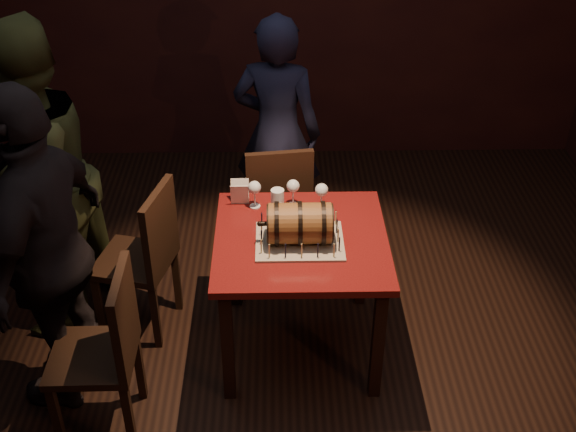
{
  "coord_description": "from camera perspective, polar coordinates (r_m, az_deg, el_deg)",
  "views": [
    {
      "loc": [
        0.03,
        -2.91,
        2.89
      ],
      "look_at": [
        0.09,
        0.05,
        0.95
      ],
      "focal_mm": 45.0,
      "sensor_mm": 36.0,
      "label": 1
    }
  ],
  "objects": [
    {
      "name": "room_shell",
      "position": [
        3.28,
        -1.51,
        6.1
      ],
      "size": [
        5.04,
        5.04,
        2.8
      ],
      "color": "black",
      "rests_on": "ground"
    },
    {
      "name": "pub_table",
      "position": [
        3.81,
        1.02,
        -3.04
      ],
      "size": [
        0.9,
        0.9,
        0.75
      ],
      "color": "#4E0D0E",
      "rests_on": "ground"
    },
    {
      "name": "cake_board",
      "position": [
        3.7,
        0.92,
        -2.01
      ],
      "size": [
        0.45,
        0.35,
        0.01
      ],
      "primitive_type": "cube",
      "color": "#9F9180",
      "rests_on": "pub_table"
    },
    {
      "name": "barrel_cake",
      "position": [
        3.64,
        0.93,
        -0.58
      ],
      "size": [
        0.38,
        0.23,
        0.23
      ],
      "color": "brown",
      "rests_on": "cake_board"
    },
    {
      "name": "birthday_candles",
      "position": [
        3.68,
        0.93,
        -1.41
      ],
      "size": [
        0.4,
        0.3,
        0.09
      ],
      "color": "#DFCC85",
      "rests_on": "cake_board"
    },
    {
      "name": "wine_glass_left",
      "position": [
        3.93,
        -2.66,
        2.18
      ],
      "size": [
        0.07,
        0.07,
        0.16
      ],
      "color": "silver",
      "rests_on": "pub_table"
    },
    {
      "name": "wine_glass_mid",
      "position": [
        3.94,
        0.4,
        2.29
      ],
      "size": [
        0.07,
        0.07,
        0.16
      ],
      "color": "silver",
      "rests_on": "pub_table"
    },
    {
      "name": "wine_glass_right",
      "position": [
        3.91,
        2.67,
        1.97
      ],
      "size": [
        0.07,
        0.07,
        0.16
      ],
      "color": "silver",
      "rests_on": "pub_table"
    },
    {
      "name": "pint_of_ale",
      "position": [
        3.89,
        -0.83,
        1.08
      ],
      "size": [
        0.07,
        0.07,
        0.15
      ],
      "color": "silver",
      "rests_on": "pub_table"
    },
    {
      "name": "menu_card",
      "position": [
        4.0,
        -3.83,
        1.84
      ],
      "size": [
        0.1,
        0.05,
        0.13
      ],
      "primitive_type": null,
      "color": "white",
      "rests_on": "pub_table"
    },
    {
      "name": "chair_back",
      "position": [
        4.45,
        -0.82,
        1.03
      ],
      "size": [
        0.45,
        0.45,
        0.93
      ],
      "color": "black",
      "rests_on": "ground"
    },
    {
      "name": "chair_left_rear",
      "position": [
        4.09,
        -11.14,
        -2.87
      ],
      "size": [
        0.48,
        0.48,
        0.93
      ],
      "color": "black",
      "rests_on": "ground"
    },
    {
      "name": "chair_left_front",
      "position": [
        3.55,
        -14.07,
        -9.91
      ],
      "size": [
        0.4,
        0.4,
        0.93
      ],
      "color": "black",
      "rests_on": "ground"
    },
    {
      "name": "person_back",
      "position": [
        4.69,
        -0.86,
        6.57
      ],
      "size": [
        0.64,
        0.49,
        1.57
      ],
      "primitive_type": "imported",
      "rotation": [
        0.0,
        0.0,
        2.93
      ],
      "color": "black",
      "rests_on": "ground"
    },
    {
      "name": "person_left_rear",
      "position": [
        4.13,
        -19.41,
        2.46
      ],
      "size": [
        0.9,
        1.04,
        1.81
      ],
      "primitive_type": "imported",
      "rotation": [
        0.0,
        0.0,
        -1.85
      ],
      "color": "#3C4020",
      "rests_on": "ground"
    },
    {
      "name": "person_left_front",
      "position": [
        3.62,
        -18.41,
        -2.73
      ],
      "size": [
        0.62,
        1.08,
        1.73
      ],
      "primitive_type": "imported",
      "rotation": [
        0.0,
        0.0,
        -1.77
      ],
      "color": "black",
      "rests_on": "ground"
    }
  ]
}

